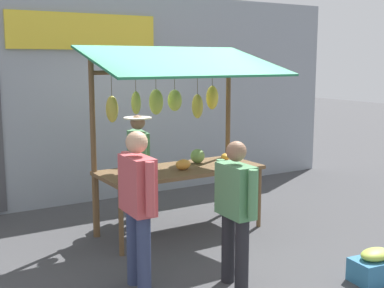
% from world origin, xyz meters
% --- Properties ---
extents(ground_plane, '(40.00, 40.00, 0.00)m').
position_xyz_m(ground_plane, '(0.00, 0.00, 0.00)').
color(ground_plane, '#424244').
extents(street_backdrop, '(9.00, 0.30, 3.40)m').
position_xyz_m(street_backdrop, '(0.06, -2.20, 1.70)').
color(street_backdrop, '#8C939E').
rests_on(street_backdrop, ground).
extents(market_stall, '(2.50, 1.46, 2.50)m').
position_xyz_m(market_stall, '(-0.03, -0.06, 1.55)').
color(market_stall, brown).
rests_on(market_stall, ground).
extents(vendor_with_sunhat, '(0.40, 0.66, 1.54)m').
position_xyz_m(vendor_with_sunhat, '(0.26, -0.75, 0.90)').
color(vendor_with_sunhat, '#232328').
rests_on(vendor_with_sunhat, ground).
extents(shopper_in_striped_shirt, '(0.24, 0.70, 1.63)m').
position_xyz_m(shopper_in_striped_shirt, '(1.25, 1.31, 0.94)').
color(shopper_in_striped_shirt, navy).
rests_on(shopper_in_striped_shirt, ground).
extents(shopper_with_ponytail, '(0.24, 0.66, 1.52)m').
position_xyz_m(shopper_with_ponytail, '(0.39, 1.77, 0.86)').
color(shopper_with_ponytail, '#232328').
rests_on(shopper_with_ponytail, ground).
extents(produce_crate_side, '(0.54, 0.38, 0.36)m').
position_xyz_m(produce_crate_side, '(-0.95, 2.45, 0.16)').
color(produce_crate_side, teal).
rests_on(produce_crate_side, ground).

